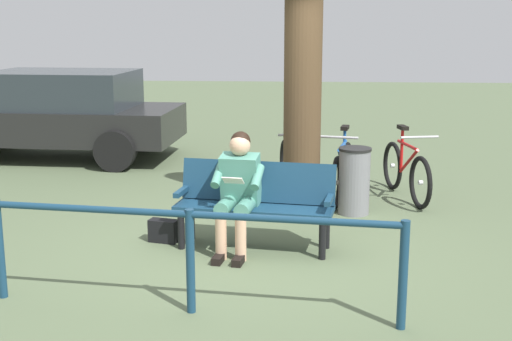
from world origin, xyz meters
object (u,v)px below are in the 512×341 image
bicycle_orange (291,168)px  bench (256,198)px  litter_bin (354,181)px  parked_car (56,113)px  handbag (164,231)px  bicycle_blue (342,172)px  person_reading (238,186)px  tree_trunk (303,81)px  bicycle_purple (406,171)px

bicycle_orange → bench: bearing=-19.1°
litter_bin → parked_car: parked_car is taller
bench → bicycle_orange: bearing=-90.0°
bench → parked_car: 5.74m
bench → handbag: size_ratio=5.51×
handbag → litter_bin: (-2.07, -1.24, 0.28)m
bench → parked_car: (3.67, -4.40, 0.27)m
bicycle_blue → parked_car: parked_car is taller
bicycle_orange → parked_car: 4.60m
bicycle_blue → bench: bearing=-15.5°
handbag → bicycle_blue: 2.77m
person_reading → parked_car: size_ratio=0.28×
bench → tree_trunk: size_ratio=0.52×
bench → bicycle_orange: 2.19m
handbag → parked_car: bearing=-58.1°
handbag → litter_bin: 2.43m
litter_bin → bicycle_purple: bicycle_purple is taller
litter_bin → bicycle_purple: (-0.72, -0.78, -0.05)m
person_reading → bicycle_orange: person_reading is taller
person_reading → bicycle_purple: 2.99m
bicycle_purple → parked_car: parked_car is taller
parked_car → bicycle_orange: bearing=153.4°
person_reading → bicycle_blue: person_reading is taller
bicycle_blue → handbag: bearing=-34.6°
bench → bicycle_purple: (-1.82, -2.08, -0.15)m
tree_trunk → bicycle_blue: (-0.52, -0.69, -1.22)m
handbag → bicycle_purple: bearing=-144.2°
handbag → tree_trunk: (-1.43, -1.26, 1.46)m
handbag → bench: bearing=176.3°
litter_bin → bicycle_blue: bearing=-81.4°
bicycle_orange → tree_trunk: bearing=-1.2°
bench → parked_car: size_ratio=0.39×
parked_car → litter_bin: bearing=149.6°
person_reading → handbag: 1.00m
person_reading → parked_car: parked_car is taller
bicycle_orange → bicycle_blue: bearing=66.3°
person_reading → bicycle_purple: size_ratio=0.73×
bicycle_orange → parked_car: parked_car is taller
handbag → bicycle_orange: bicycle_orange is taller
bench → bicycle_blue: bearing=-107.7°
handbag → parked_car: (2.70, -4.33, 0.65)m
person_reading → parked_car: (3.51, -4.54, 0.11)m
bench → parked_car: parked_car is taller
litter_bin → bicycle_orange: bearing=-48.1°
bench → bicycle_orange: (-0.32, -2.16, -0.15)m
bench → handbag: (0.97, -0.06, -0.39)m
litter_bin → handbag: bearing=30.9°
tree_trunk → bicycle_orange: tree_trunk is taller
bench → person_reading: size_ratio=1.38×
litter_bin → bicycle_orange: size_ratio=0.49×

